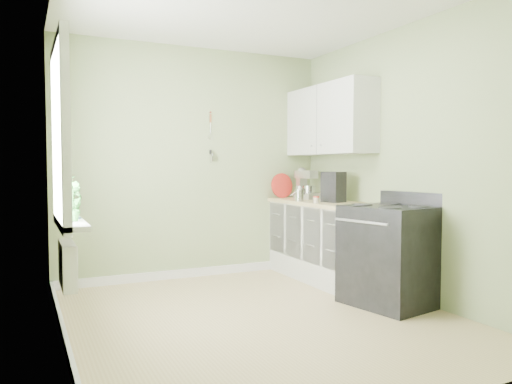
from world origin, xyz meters
name	(u,v)px	position (x,y,z in m)	size (l,w,h in m)	color
floor	(261,319)	(0.00, 0.00, -0.01)	(3.20, 3.60, 0.02)	tan
wall_back	(194,163)	(0.00, 1.81, 1.35)	(3.20, 0.02, 2.70)	#94A36F
wall_left	(58,161)	(-1.61, 0.00, 1.35)	(0.02, 3.60, 2.70)	#94A36F
wall_right	(407,162)	(1.61, 0.00, 1.35)	(0.02, 3.60, 2.70)	#94A36F
base_cabinets	(324,242)	(1.30, 1.00, 0.43)	(0.60, 1.60, 0.87)	white
countertop	(324,203)	(1.29, 1.00, 0.89)	(0.64, 1.60, 0.04)	#D2BD80
upper_cabinets	(329,120)	(1.43, 1.10, 1.85)	(0.35, 1.40, 0.80)	white
window	(58,135)	(-1.58, 0.30, 1.55)	(0.06, 1.14, 1.44)	white
window_sill	(70,221)	(-1.51, 0.30, 0.88)	(0.18, 1.14, 0.04)	white
radiator	(67,265)	(-1.54, 0.25, 0.55)	(0.12, 0.50, 0.35)	white
wall_utensils	(211,145)	(0.20, 1.78, 1.56)	(0.02, 0.14, 0.58)	#D2BD80
stove	(389,255)	(1.28, -0.15, 0.48)	(0.80, 0.88, 1.06)	black
stand_mixer	(306,185)	(1.33, 1.46, 1.07)	(0.24, 0.34, 0.39)	#B2B2B7
kettle	(299,194)	(1.05, 1.14, 1.00)	(0.17, 0.10, 0.17)	silver
coffee_maker	(333,188)	(1.30, 0.82, 1.07)	(0.25, 0.26, 0.34)	black
red_tray	(282,186)	(1.13, 1.72, 1.07)	(0.31, 0.31, 0.02)	#AA2219
jar	(316,200)	(1.05, 0.78, 0.95)	(0.07, 0.07, 0.07)	#B6AC96
plant_a	(73,202)	(-1.50, 0.11, 1.05)	(0.15, 0.11, 0.29)	#236120
plant_b	(71,200)	(-1.50, 0.31, 1.05)	(0.16, 0.13, 0.30)	#236120
plant_c	(67,195)	(-1.50, 0.67, 1.06)	(0.18, 0.18, 0.33)	#236120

